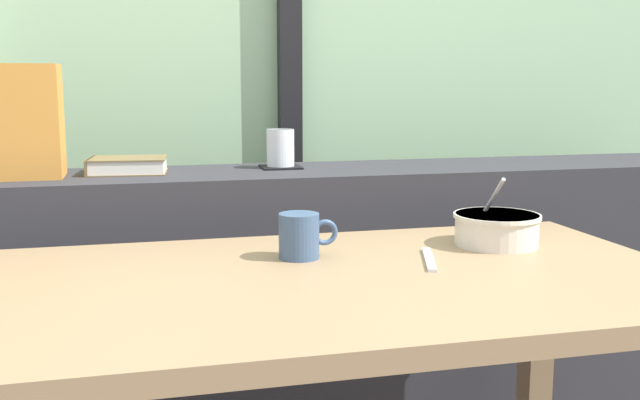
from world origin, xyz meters
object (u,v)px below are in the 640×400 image
closed_book (127,165)px  coaster_square (281,167)px  ceramic_mug (300,236)px  fork_utensil (429,259)px  soup_bowl (496,229)px  breakfast_table (336,330)px  juice_glass (280,149)px

closed_book → coaster_square: bearing=2.0°
ceramic_mug → fork_utensil: bearing=-19.4°
soup_bowl → fork_utensil: bearing=-153.4°
coaster_square → closed_book: closed_book is taller
breakfast_table → soup_bowl: size_ratio=7.12×
juice_glass → ceramic_mug: 0.56m
breakfast_table → coaster_square: 0.71m
juice_glass → ceramic_mug: bearing=-97.3°
breakfast_table → coaster_square: bearing=86.8°
juice_glass → soup_bowl: 0.64m
closed_book → ceramic_mug: (0.31, -0.53, -0.08)m
breakfast_table → juice_glass: (0.04, 0.68, 0.25)m
breakfast_table → juice_glass: bearing=86.8°
closed_book → soup_bowl: 0.89m
breakfast_table → closed_book: closed_book is taller
fork_utensil → breakfast_table: bearing=-144.6°
juice_glass → closed_book: bearing=-178.0°
juice_glass → fork_utensil: juice_glass is taller
fork_utensil → ceramic_mug: 0.24m
closed_book → soup_bowl: size_ratio=1.13×
juice_glass → soup_bowl: size_ratio=0.54×
juice_glass → closed_book: juice_glass is taller
fork_utensil → ceramic_mug: (-0.23, 0.08, 0.04)m
fork_utensil → ceramic_mug: ceramic_mug is taller
breakfast_table → ceramic_mug: ceramic_mug is taller
coaster_square → juice_glass: (0.00, -0.00, 0.05)m
juice_glass → closed_book: 0.38m
juice_glass → closed_book: (-0.38, -0.01, -0.03)m
fork_utensil → coaster_square: bearing=122.6°
breakfast_table → closed_book: bearing=117.4°
juice_glass → fork_utensil: 0.66m
closed_book → breakfast_table: bearing=-62.6°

